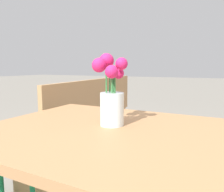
% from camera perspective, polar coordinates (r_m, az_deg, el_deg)
% --- Properties ---
extents(table_front, '(0.89, 0.79, 0.73)m').
position_cam_1_polar(table_front, '(0.91, -3.47, -14.56)').
color(table_front, '#9E7047').
rests_on(table_front, ground_plane).
extents(flower_vase, '(0.14, 0.12, 0.29)m').
position_cam_1_polar(flower_vase, '(0.89, -0.23, -0.34)').
color(flower_vase, silver).
rests_on(flower_vase, table_front).
extents(bench_near, '(0.47, 1.70, 0.85)m').
position_cam_1_polar(bench_near, '(2.27, -5.54, -5.23)').
color(bench_near, tan).
rests_on(bench_near, ground_plane).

